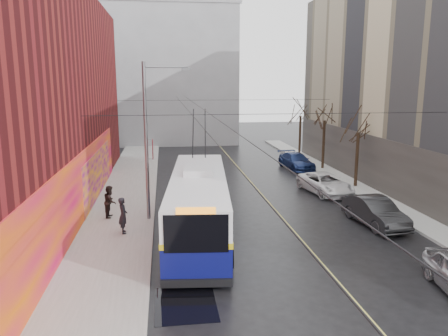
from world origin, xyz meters
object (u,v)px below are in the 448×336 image
object	(u,v)px
tree_far	(301,108)
parked_car_d	(296,161)
following_car	(201,177)
pedestrian_b	(110,201)
tree_mid	(325,112)
pedestrian_a	(123,215)
trolleybus	(199,203)
parked_car_b	(375,212)
streetlight_pole	(149,138)
parked_car_c	(325,183)
tree_near	(359,122)

from	to	relation	value
tree_far	parked_car_d	distance (m)	8.11
following_car	pedestrian_b	distance (m)	9.31
tree_mid	pedestrian_a	xyz separation A→B (m)	(-16.52, -15.31, -4.15)
tree_mid	pedestrian_b	distance (m)	21.87
pedestrian_a	following_car	bearing A→B (deg)	-37.49
trolleybus	parked_car_b	size ratio (longest dim) A/B	2.77
streetlight_pole	parked_car_d	xyz separation A→B (m)	(12.82, 13.60, -4.12)
parked_car_c	parked_car_d	world-z (taller)	parked_car_d
parked_car_d	following_car	distance (m)	10.96
tree_far	parked_car_b	size ratio (longest dim) A/B	1.37
parked_car_c	pedestrian_b	size ratio (longest dim) A/B	2.77
tree_mid	tree_far	distance (m)	7.00
pedestrian_b	tree_mid	bearing A→B (deg)	-49.45
tree_mid	tree_far	xyz separation A→B (m)	(0.00, 7.00, -0.11)
parked_car_d	tree_near	bearing A→B (deg)	-80.71
pedestrian_a	pedestrian_b	size ratio (longest dim) A/B	1.02
parked_car_d	pedestrian_a	distance (m)	21.34
tree_mid	parked_car_c	bearing A→B (deg)	-109.21
tree_mid	trolleybus	size ratio (longest dim) A/B	0.50
parked_car_b	pedestrian_a	world-z (taller)	pedestrian_a
trolleybus	parked_car_c	bearing A→B (deg)	42.62
tree_near	parked_car_d	bearing A→B (deg)	106.93
pedestrian_a	tree_far	bearing A→B (deg)	-47.92
pedestrian_b	following_car	bearing A→B (deg)	-34.29
tree_mid	tree_near	bearing A→B (deg)	-90.00
following_car	pedestrian_a	world-z (taller)	pedestrian_a
pedestrian_a	parked_car_b	bearing A→B (deg)	-102.26
parked_car_c	parked_car_d	size ratio (longest dim) A/B	1.04
tree_near	pedestrian_a	bearing A→B (deg)	-153.30
trolleybus	parked_car_d	distance (m)	19.28
streetlight_pole	tree_mid	size ratio (longest dim) A/B	1.35
tree_near	parked_car_c	bearing A→B (deg)	-155.94
tree_mid	pedestrian_a	size ratio (longest dim) A/B	3.50
parked_car_c	following_car	distance (m)	9.22
streetlight_pole	following_car	distance (m)	9.46
trolleybus	pedestrian_b	distance (m)	5.92
tree_near	tree_far	xyz separation A→B (m)	(0.00, 14.00, 0.17)
tree_far	pedestrian_a	bearing A→B (deg)	-126.52
pedestrian_b	pedestrian_a	bearing A→B (deg)	-155.97
streetlight_pole	parked_car_d	size ratio (longest dim) A/B	1.80
following_car	pedestrian_b	size ratio (longest dim) A/B	2.37
streetlight_pole	parked_car_c	size ratio (longest dim) A/B	1.74
tree_near	trolleybus	world-z (taller)	tree_near
streetlight_pole	tree_mid	distance (m)	19.96
pedestrian_b	tree_near	bearing A→B (deg)	-67.60
tree_far	following_car	size ratio (longest dim) A/B	1.48
trolleybus	pedestrian_b	world-z (taller)	trolleybus
streetlight_pole	pedestrian_a	distance (m)	4.61
parked_car_d	pedestrian_a	xyz separation A→B (m)	(-14.21, -15.91, 0.38)
trolleybus	parked_car_c	world-z (taller)	trolleybus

